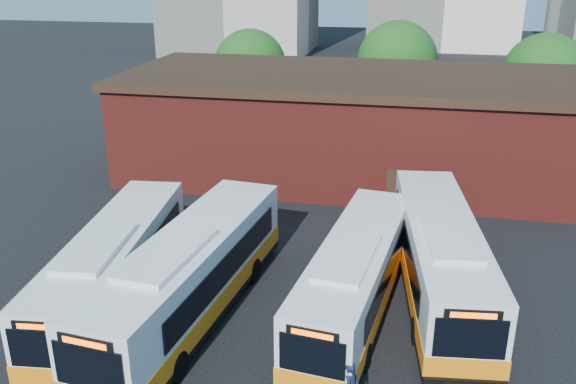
% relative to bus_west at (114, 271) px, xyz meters
% --- Properties ---
extents(ground, '(220.00, 220.00, 0.00)m').
position_rel_bus_west_xyz_m(ground, '(7.49, -1.85, -1.51)').
color(ground, black).
extents(bus_west, '(3.78, 12.37, 3.32)m').
position_rel_bus_west_xyz_m(bus_west, '(0.00, 0.00, 0.00)').
color(bus_west, white).
rests_on(bus_west, ground).
extents(bus_midwest, '(4.07, 13.29, 3.57)m').
position_rel_bus_west_xyz_m(bus_midwest, '(3.24, -0.30, 0.11)').
color(bus_midwest, white).
rests_on(bus_midwest, ground).
extents(bus_mideast, '(3.87, 12.05, 3.24)m').
position_rel_bus_west_xyz_m(bus_mideast, '(9.31, 1.21, -0.04)').
color(bus_mideast, white).
rests_on(bus_mideast, ground).
extents(bus_east, '(4.10, 13.04, 3.50)m').
position_rel_bus_west_xyz_m(bus_east, '(12.50, 3.30, 0.08)').
color(bus_east, white).
rests_on(bus_east, ground).
extents(depot_building, '(28.60, 12.60, 6.40)m').
position_rel_bus_west_xyz_m(depot_building, '(7.49, 18.15, 1.75)').
color(depot_building, maroon).
rests_on(depot_building, ground).
extents(tree_west, '(6.00, 6.00, 7.65)m').
position_rel_bus_west_xyz_m(tree_west, '(-2.51, 30.15, 3.14)').
color(tree_west, '#382314').
rests_on(tree_west, ground).
extents(tree_mid, '(6.56, 6.56, 8.36)m').
position_rel_bus_west_xyz_m(tree_mid, '(9.49, 32.15, 3.57)').
color(tree_mid, '#382314').
rests_on(tree_mid, ground).
extents(tree_east, '(6.24, 6.24, 7.96)m').
position_rel_bus_west_xyz_m(tree_east, '(20.49, 29.15, 3.32)').
color(tree_east, '#382314').
rests_on(tree_east, ground).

